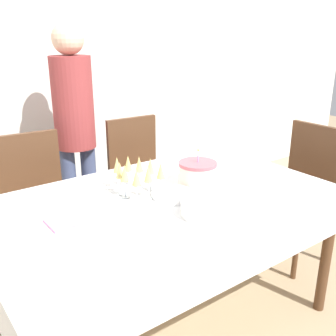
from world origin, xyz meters
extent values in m
plane|color=tan|center=(0.00, 0.00, 0.00)|extent=(12.00, 12.00, 0.00)
cube|color=silver|center=(0.00, 1.57, 1.35)|extent=(8.00, 0.05, 2.70)
cube|color=white|center=(0.00, 0.00, 0.76)|extent=(1.75, 1.05, 0.03)
cube|color=white|center=(0.00, 0.00, 0.67)|extent=(1.78, 1.08, 0.21)
cylinder|color=#51331E|center=(0.81, -0.47, 0.37)|extent=(0.06, 0.06, 0.74)
cylinder|color=#51331E|center=(0.81, 0.47, 0.37)|extent=(0.06, 0.06, 0.74)
cube|color=#51331E|center=(-0.39, 0.78, 0.45)|extent=(0.46, 0.46, 0.04)
cube|color=#51331E|center=(-0.38, 0.97, 0.72)|extent=(0.40, 0.07, 0.50)
cylinder|color=#51331E|center=(-0.23, 0.58, 0.22)|extent=(0.04, 0.04, 0.43)
cylinder|color=#51331E|center=(-0.59, 0.61, 0.22)|extent=(0.04, 0.04, 0.43)
cylinder|color=#51331E|center=(-0.20, 0.94, 0.22)|extent=(0.04, 0.04, 0.43)
cylinder|color=#51331E|center=(-0.56, 0.97, 0.22)|extent=(0.04, 0.04, 0.43)
cube|color=#51331E|center=(0.39, 0.78, 0.45)|extent=(0.45, 0.45, 0.04)
cube|color=#51331E|center=(0.40, 0.97, 0.72)|extent=(0.40, 0.06, 0.50)
cylinder|color=#51331E|center=(0.56, 0.58, 0.22)|extent=(0.04, 0.04, 0.43)
cylinder|color=#51331E|center=(0.20, 0.61, 0.22)|extent=(0.04, 0.04, 0.43)
cylinder|color=#51331E|center=(0.58, 0.94, 0.22)|extent=(0.04, 0.04, 0.43)
cylinder|color=#51331E|center=(0.22, 0.97, 0.22)|extent=(0.04, 0.04, 0.43)
cube|color=#51331E|center=(1.12, 0.00, 0.45)|extent=(0.43, 0.43, 0.04)
cube|color=#51331E|center=(1.32, 0.00, 0.72)|extent=(0.04, 0.40, 0.50)
cylinder|color=#51331E|center=(0.95, -0.18, 0.22)|extent=(0.04, 0.04, 0.43)
cylinder|color=#51331E|center=(0.94, 0.18, 0.22)|extent=(0.04, 0.04, 0.43)
cylinder|color=#51331E|center=(1.31, -0.18, 0.22)|extent=(0.04, 0.04, 0.43)
cylinder|color=#51331E|center=(1.30, 0.18, 0.22)|extent=(0.04, 0.04, 0.43)
cylinder|color=silver|center=(0.26, 0.03, 0.83)|extent=(0.21, 0.21, 0.11)
cylinder|color=#D15B66|center=(0.26, 0.03, 0.90)|extent=(0.21, 0.21, 0.02)
cylinder|color=pink|center=(0.26, 0.03, 0.93)|extent=(0.01, 0.01, 0.06)
sphere|color=#F9CC4C|center=(0.26, 0.03, 0.97)|extent=(0.01, 0.01, 0.01)
cylinder|color=silver|center=(-0.08, 0.12, 0.78)|extent=(0.33, 0.33, 0.01)
cylinder|color=silver|center=(0.01, 0.12, 0.78)|extent=(0.05, 0.05, 0.00)
cylinder|color=silver|center=(0.01, 0.12, 0.83)|extent=(0.01, 0.01, 0.08)
cone|color=#E0CC72|center=(0.01, 0.12, 0.91)|extent=(0.04, 0.04, 0.08)
cylinder|color=silver|center=(-0.03, 0.18, 0.78)|extent=(0.05, 0.05, 0.00)
cylinder|color=silver|center=(-0.03, 0.18, 0.83)|extent=(0.01, 0.01, 0.08)
cone|color=#E0CC72|center=(-0.03, 0.18, 0.91)|extent=(0.04, 0.04, 0.08)
cylinder|color=silver|center=(-0.07, 0.23, 0.78)|extent=(0.05, 0.05, 0.00)
cylinder|color=silver|center=(-0.07, 0.23, 0.83)|extent=(0.01, 0.01, 0.08)
cone|color=#E0CC72|center=(-0.07, 0.23, 0.91)|extent=(0.04, 0.04, 0.08)
cylinder|color=silver|center=(-0.13, 0.24, 0.78)|extent=(0.05, 0.05, 0.00)
cylinder|color=silver|center=(-0.13, 0.24, 0.83)|extent=(0.01, 0.01, 0.08)
cone|color=#E0CC72|center=(-0.13, 0.24, 0.91)|extent=(0.04, 0.04, 0.08)
cylinder|color=silver|center=(-0.16, 0.16, 0.78)|extent=(0.05, 0.05, 0.00)
cylinder|color=silver|center=(-0.16, 0.16, 0.83)|extent=(0.01, 0.01, 0.08)
cone|color=#E0CC72|center=(-0.16, 0.16, 0.91)|extent=(0.04, 0.04, 0.08)
cylinder|color=silver|center=(-0.16, 0.11, 0.78)|extent=(0.05, 0.05, 0.00)
cylinder|color=silver|center=(-0.16, 0.11, 0.83)|extent=(0.01, 0.01, 0.08)
cone|color=#E0CC72|center=(-0.16, 0.11, 0.91)|extent=(0.04, 0.04, 0.08)
cylinder|color=silver|center=(-0.14, 0.02, 0.78)|extent=(0.05, 0.05, 0.00)
cylinder|color=silver|center=(-0.14, 0.02, 0.83)|extent=(0.01, 0.01, 0.08)
cone|color=#E0CC72|center=(-0.14, 0.02, 0.91)|extent=(0.04, 0.04, 0.08)
cylinder|color=silver|center=(-0.07, 0.03, 0.78)|extent=(0.05, 0.05, 0.00)
cylinder|color=silver|center=(-0.07, 0.03, 0.83)|extent=(0.01, 0.01, 0.08)
cone|color=#E0CC72|center=(-0.07, 0.03, 0.91)|extent=(0.04, 0.04, 0.08)
cylinder|color=silver|center=(0.01, 0.03, 0.78)|extent=(0.05, 0.05, 0.00)
cylinder|color=silver|center=(0.01, 0.03, 0.83)|extent=(0.01, 0.01, 0.08)
cone|color=#E0CC72|center=(0.01, 0.03, 0.91)|extent=(0.04, 0.04, 0.08)
cylinder|color=silver|center=(0.07, -0.28, 0.78)|extent=(0.28, 0.28, 0.01)
cylinder|color=silver|center=(0.07, -0.28, 0.78)|extent=(0.28, 0.28, 0.01)
cylinder|color=silver|center=(0.07, -0.28, 0.79)|extent=(0.28, 0.28, 0.01)
cylinder|color=silver|center=(0.07, -0.28, 0.80)|extent=(0.28, 0.28, 0.01)
cylinder|color=silver|center=(0.07, -0.28, 0.80)|extent=(0.28, 0.28, 0.01)
cylinder|color=silver|center=(0.07, -0.28, 0.81)|extent=(0.28, 0.28, 0.01)
cylinder|color=silver|center=(0.07, -0.28, 0.82)|extent=(0.28, 0.28, 0.01)
cylinder|color=silver|center=(0.07, -0.28, 0.83)|extent=(0.28, 0.28, 0.01)
cylinder|color=silver|center=(0.07, -0.28, 0.83)|extent=(0.28, 0.28, 0.01)
cylinder|color=white|center=(0.04, -0.03, 0.78)|extent=(0.22, 0.22, 0.01)
cylinder|color=white|center=(0.04, -0.03, 0.78)|extent=(0.22, 0.22, 0.01)
cylinder|color=white|center=(0.04, -0.03, 0.79)|extent=(0.22, 0.22, 0.01)
cylinder|color=white|center=(0.04, -0.03, 0.80)|extent=(0.22, 0.22, 0.01)
cube|color=silver|center=(0.31, -0.13, 0.78)|extent=(0.29, 0.12, 0.00)
cube|color=silver|center=(-0.47, -0.09, 0.78)|extent=(0.18, 0.09, 0.02)
cube|color=pink|center=(-0.51, 0.03, 0.78)|extent=(0.15, 0.15, 0.01)
cylinder|color=#3F4C72|center=(-0.08, 1.06, 0.40)|extent=(0.11, 0.11, 0.79)
cylinder|color=#3F4C72|center=(0.08, 1.06, 0.40)|extent=(0.11, 0.11, 0.79)
cylinder|color=maroon|center=(0.00, 1.06, 1.11)|extent=(0.28, 0.28, 0.63)
sphere|color=#D8B293|center=(0.00, 1.06, 1.53)|extent=(0.22, 0.22, 0.22)
camera|label=1|loc=(-1.07, -1.50, 1.58)|focal=42.00mm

